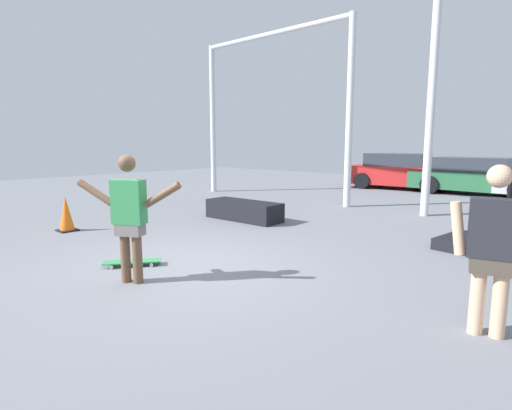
{
  "coord_description": "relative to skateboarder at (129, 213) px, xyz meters",
  "views": [
    {
      "loc": [
        4.55,
        -3.46,
        1.81
      ],
      "look_at": [
        -0.01,
        1.66,
        0.75
      ],
      "focal_mm": 28.0,
      "sensor_mm": 36.0,
      "label": 1
    }
  ],
  "objects": [
    {
      "name": "ground_plane",
      "position": [
        0.02,
        0.77,
        -0.93
      ],
      "size": [
        36.0,
        36.0,
        0.0
      ],
      "primitive_type": "plane",
      "color": "slate"
    },
    {
      "name": "skateboarder",
      "position": [
        0.0,
        0.0,
        0.0
      ],
      "size": [
        1.33,
        0.76,
        1.67
      ],
      "rotation": [
        0.0,
        0.0,
        0.49
      ],
      "color": "brown",
      "rests_on": "ground_plane"
    },
    {
      "name": "skateboard",
      "position": [
        -0.63,
        0.38,
        -0.86
      ],
      "size": [
        0.67,
        0.79,
        0.08
      ],
      "rotation": [
        0.0,
        0.0,
        0.92
      ],
      "color": "#338C4C",
      "rests_on": "ground_plane"
    },
    {
      "name": "grind_box",
      "position": [
        -1.91,
        4.15,
        -0.7
      ],
      "size": [
        1.95,
        0.72,
        0.45
      ],
      "primitive_type": "cube",
      "rotation": [
        0.0,
        0.0,
        0.02
      ],
      "color": "black",
      "rests_on": "ground_plane"
    },
    {
      "name": "canopy_support_left",
      "position": [
        -3.92,
        7.61,
        2.4
      ],
      "size": [
        5.89,
        0.2,
        5.34
      ],
      "color": "silver",
      "rests_on": "ground_plane"
    },
    {
      "name": "parked_car_red",
      "position": [
        -1.81,
        13.24,
        -0.24
      ],
      "size": [
        4.29,
        2.3,
        1.43
      ],
      "rotation": [
        0.0,
        0.0,
        0.1
      ],
      "color": "red",
      "rests_on": "ground_plane"
    },
    {
      "name": "parked_car_green",
      "position": [
        0.97,
        13.23,
        -0.28
      ],
      "size": [
        4.39,
        2.02,
        1.33
      ],
      "rotation": [
        0.0,
        0.0,
        0.01
      ],
      "color": "#28603D",
      "rests_on": "ground_plane"
    },
    {
      "name": "bystander",
      "position": [
        3.83,
        1.44,
        -0.05
      ],
      "size": [
        0.77,
        0.32,
        1.62
      ],
      "rotation": [
        0.0,
        0.0,
        3.4
      ],
      "color": "#DBAD89",
      "rests_on": "ground_plane"
    },
    {
      "name": "traffic_cone",
      "position": [
        -3.82,
        0.79,
        -0.57
      ],
      "size": [
        0.36,
        0.36,
        0.73
      ],
      "color": "black",
      "rests_on": "ground_plane"
    }
  ]
}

